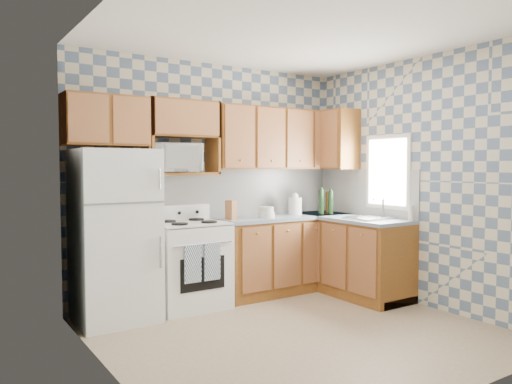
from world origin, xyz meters
TOP-DOWN VIEW (x-y plane):
  - floor at (0.00, 0.00)m, footprint 3.40×3.40m
  - back_wall at (0.00, 1.60)m, footprint 3.40×0.02m
  - right_wall at (1.70, 0.00)m, footprint 0.02×3.20m
  - backsplash_back at (0.40, 1.59)m, footprint 2.60×0.02m
  - backsplash_right at (1.69, 0.80)m, footprint 0.02×1.60m
  - refrigerator at (-1.27, 1.25)m, footprint 0.75×0.70m
  - stove_body at (-0.47, 1.28)m, footprint 0.76×0.65m
  - cooktop at (-0.47, 1.28)m, footprint 0.76×0.65m
  - backguard at (-0.47, 1.55)m, footprint 0.76×0.08m
  - dish_towel_left at (-0.59, 0.93)m, footprint 0.18×0.02m
  - dish_towel_right at (-0.37, 0.93)m, footprint 0.18×0.02m
  - base_cabinets_back at (0.82, 1.30)m, footprint 1.75×0.60m
  - base_cabinets_right at (1.40, 0.80)m, footprint 0.60×1.60m
  - countertop_back at (0.82, 1.30)m, footprint 1.77×0.63m
  - countertop_right at (1.40, 0.80)m, footprint 0.63×1.60m
  - upper_cabinets_back at (0.82, 1.44)m, footprint 1.75×0.33m
  - upper_cabinets_fridge at (-1.29, 1.44)m, footprint 0.82×0.33m
  - upper_cabinets_right at (1.53, 1.25)m, footprint 0.33×0.70m
  - microwave_shelf at (-0.47, 1.44)m, footprint 0.80×0.33m
  - microwave at (-0.57, 1.41)m, footprint 0.64×0.51m
  - sink at (1.40, 0.45)m, footprint 0.48×0.40m
  - window at (1.69, 0.45)m, footprint 0.02×0.66m
  - bottle_0 at (1.29, 1.16)m, footprint 0.07×0.07m
  - bottle_1 at (1.39, 1.10)m, footprint 0.07×0.07m
  - bottle_2 at (1.44, 1.20)m, footprint 0.07×0.07m
  - knife_block at (0.05, 1.26)m, footprint 0.13×0.13m
  - electric_kettle at (0.99, 1.30)m, footprint 0.17×0.17m
  - food_containers at (0.47, 1.18)m, footprint 0.19×0.19m
  - soap_bottle at (1.62, 0.05)m, footprint 0.06×0.06m

SIDE VIEW (x-z plane):
  - floor at x=0.00m, z-range 0.00..0.00m
  - base_cabinets_back at x=0.82m, z-range 0.00..0.88m
  - base_cabinets_right at x=1.40m, z-range 0.00..0.88m
  - stove_body at x=-0.47m, z-range 0.00..0.90m
  - dish_towel_left at x=-0.59m, z-range 0.35..0.73m
  - dish_towel_right at x=-0.37m, z-range 0.35..0.73m
  - refrigerator at x=-1.27m, z-range 0.00..1.68m
  - countertop_back at x=0.82m, z-range 0.88..0.92m
  - countertop_right at x=1.40m, z-range 0.88..0.92m
  - cooktop at x=-0.47m, z-range 0.89..0.92m
  - sink at x=1.40m, z-range 0.91..0.94m
  - food_containers at x=0.47m, z-range 0.92..1.05m
  - backguard at x=-0.47m, z-range 0.92..1.08m
  - soap_bottle at x=1.62m, z-range 0.92..1.09m
  - electric_kettle at x=0.99m, z-range 0.92..1.13m
  - knife_block at x=0.05m, z-range 0.92..1.14m
  - bottle_2 at x=1.44m, z-range 0.92..1.19m
  - bottle_1 at x=1.39m, z-range 0.92..1.21m
  - bottle_0 at x=1.29m, z-range 0.92..1.23m
  - backsplash_back at x=0.40m, z-range 0.92..1.48m
  - backsplash_right at x=1.69m, z-range 0.92..1.48m
  - back_wall at x=0.00m, z-range 0.00..2.70m
  - right_wall at x=1.70m, z-range 0.00..2.70m
  - microwave_shelf at x=-0.47m, z-range 1.42..1.45m
  - window at x=1.69m, z-range 1.02..1.88m
  - microwave at x=-0.57m, z-range 1.45..1.76m
  - upper_cabinets_back at x=0.82m, z-range 1.48..2.22m
  - upper_cabinets_right at x=1.53m, z-range 1.48..2.22m
  - upper_cabinets_fridge at x=-1.29m, z-range 1.72..2.22m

